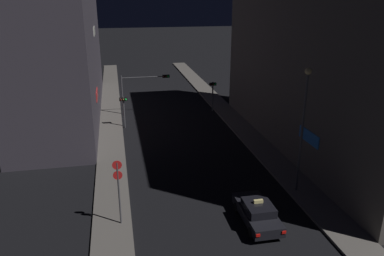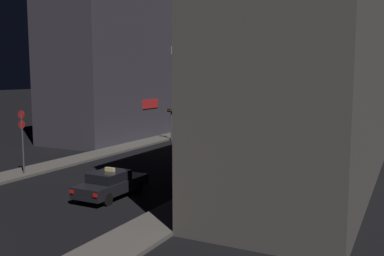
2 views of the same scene
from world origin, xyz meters
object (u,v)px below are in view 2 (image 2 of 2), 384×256
Objects in this scene: street_lamp_near_block at (203,93)px; taxi at (111,184)px; sign_pole_left at (22,136)px; traffic_light_right_kerb at (284,117)px; traffic_light_overhead at (210,105)px; traffic_light_left_kerb at (171,117)px.

taxi is at bearing -143.28° from street_lamp_near_block.
sign_pole_left is at bearing 170.33° from taxi.
traffic_light_right_kerb reaches higher than taxi.
traffic_light_overhead is 22.27m from street_lamp_near_block.
taxi is 23.22m from traffic_light_right_kerb.
traffic_light_overhead is at bearing 81.79° from sign_pole_left.
sign_pole_left reaches higher than taxi.
sign_pole_left is at bearing -172.27° from street_lamp_near_block.
traffic_light_left_kerb is 11.04m from traffic_light_right_kerb.
traffic_light_overhead is 1.57× the size of traffic_light_right_kerb.
sign_pole_left is 0.48× the size of street_lamp_near_block.
sign_pole_left is at bearing -92.84° from traffic_light_left_kerb.
sign_pole_left reaches higher than traffic_light_right_kerb.
taxi is 1.09× the size of sign_pole_left.
taxi is at bearing -69.41° from traffic_light_left_kerb.
traffic_light_left_kerb is 17.72m from sign_pole_left.
street_lamp_near_block reaches higher than traffic_light_right_kerb.
traffic_light_overhead is at bearing 177.31° from traffic_light_right_kerb.
street_lamp_near_block is (8.91, -20.30, 2.12)m from traffic_light_overhead.
taxi is at bearing -9.67° from sign_pole_left.
traffic_light_right_kerb is 24.31m from sign_pole_left.
sign_pole_left is at bearing -98.21° from traffic_light_overhead.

